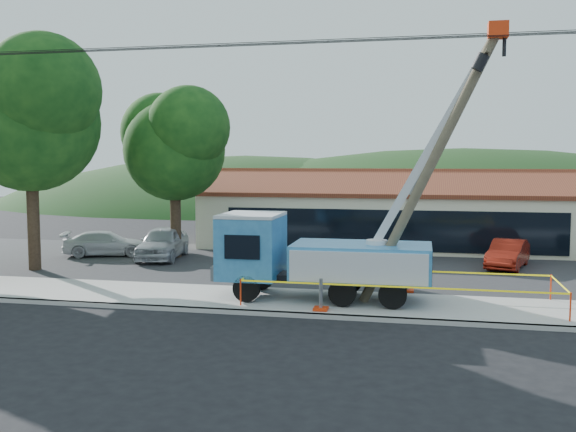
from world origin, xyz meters
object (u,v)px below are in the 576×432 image
(utility_truck, at_px, (317,253))
(car_red, at_px, (507,270))
(leaning_pole, at_px, (435,157))
(car_silver, at_px, (163,260))
(car_white, at_px, (106,257))

(utility_truck, xyz_separation_m, car_red, (7.74, 8.63, -1.82))
(leaning_pole, distance_m, car_red, 10.91)
(utility_truck, height_order, car_red, utility_truck)
(leaning_pole, distance_m, car_silver, 16.62)
(car_red, bearing_deg, car_white, -162.09)
(leaning_pole, relative_size, car_red, 2.35)
(car_silver, relative_size, car_white, 1.09)
(leaning_pole, relative_size, car_white, 2.13)
(car_red, bearing_deg, car_silver, -160.63)
(utility_truck, distance_m, car_red, 11.73)
(leaning_pole, height_order, car_red, leaning_pole)
(utility_truck, distance_m, car_silver, 12.40)
(car_red, xyz_separation_m, car_white, (-20.52, -0.35, 0.00))
(car_silver, bearing_deg, car_red, -5.40)
(utility_truck, bearing_deg, car_silver, 139.94)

